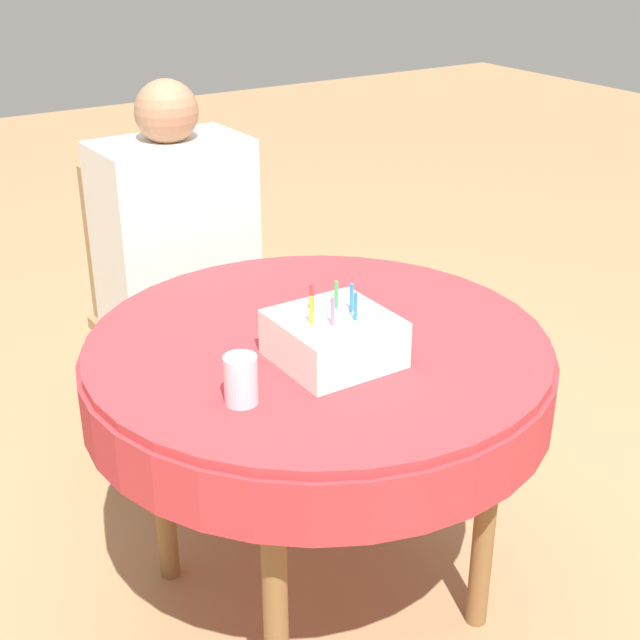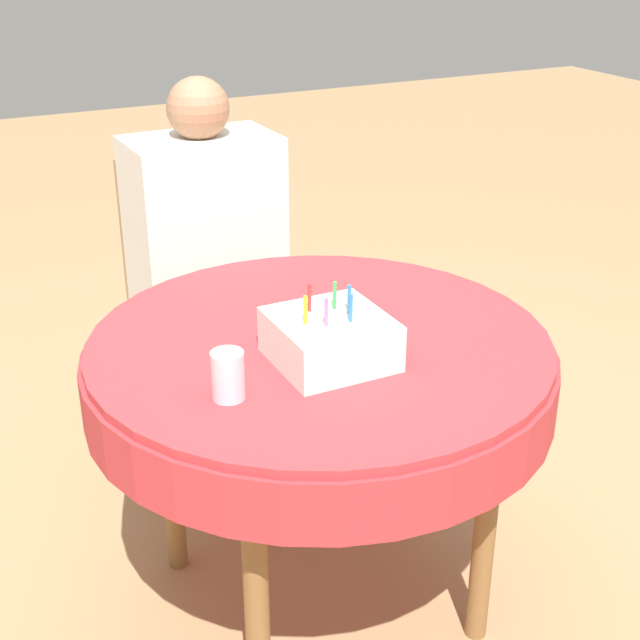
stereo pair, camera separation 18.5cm
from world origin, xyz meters
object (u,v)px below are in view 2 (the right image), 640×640
object	(u,v)px
chair	(200,296)
person	(208,242)
birthday_cake	(330,339)
drinking_glass	(228,375)

from	to	relation	value
chair	person	size ratio (longest dim) A/B	0.78
chair	birthday_cake	world-z (taller)	chair
birthday_cake	drinking_glass	distance (m)	0.24
chair	person	xyz separation A→B (m)	(0.00, -0.09, 0.21)
birthday_cake	person	bearing A→B (deg)	86.76
chair	drinking_glass	bearing A→B (deg)	-107.25
birthday_cake	drinking_glass	size ratio (longest dim) A/B	2.33
chair	drinking_glass	world-z (taller)	chair
drinking_glass	chair	bearing A→B (deg)	74.12
person	birthday_cake	distance (m)	0.86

